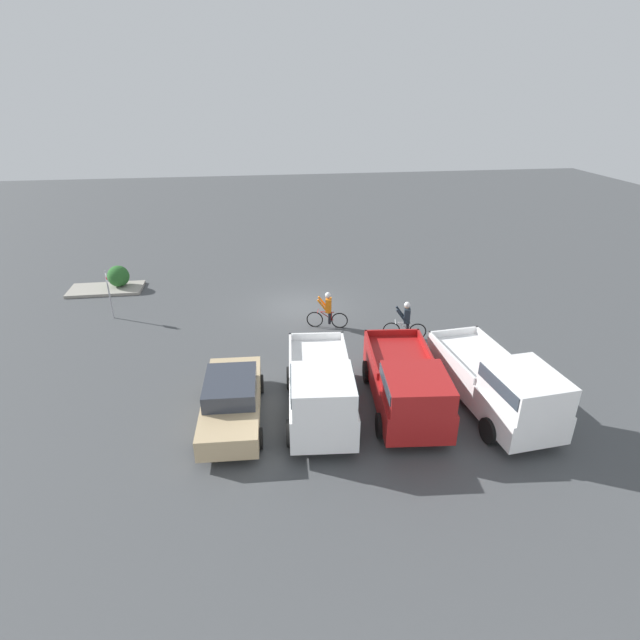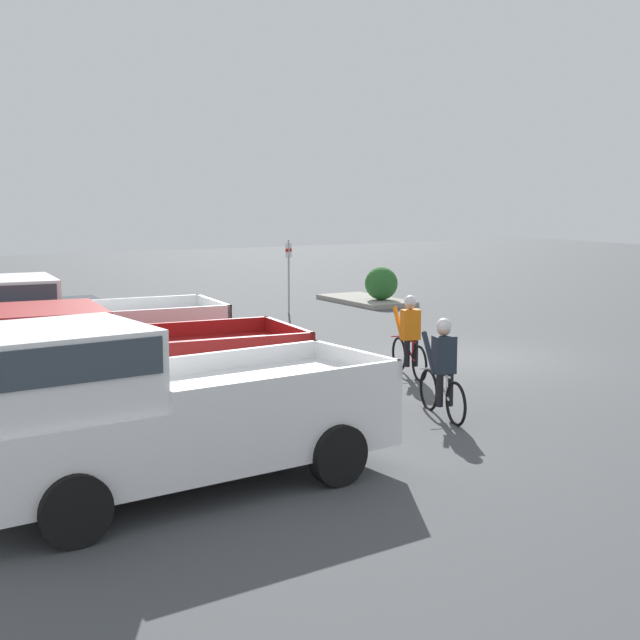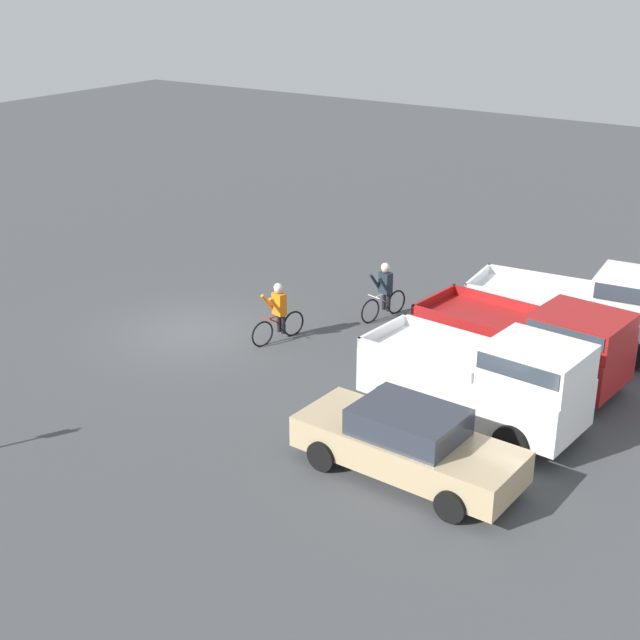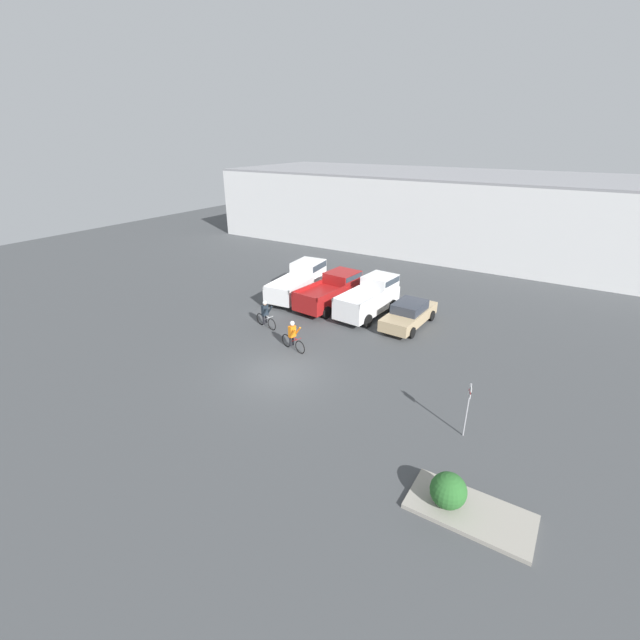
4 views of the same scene
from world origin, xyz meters
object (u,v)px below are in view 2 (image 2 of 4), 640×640
(sedan_0, at_px, (51,337))
(cyclist_0, at_px, (410,335))
(pickup_truck_2, at_px, (62,337))
(fire_lane_sign, at_px, (289,269))
(pickup_truck_0, at_px, (138,408))
(pickup_truck_1, at_px, (110,369))
(shrub, at_px, (381,283))
(cyclist_1, at_px, (443,367))

(sedan_0, relative_size, cyclist_0, 2.64)
(pickup_truck_2, distance_m, fire_lane_sign, 12.29)
(cyclist_0, bearing_deg, pickup_truck_0, 121.47)
(cyclist_0, bearing_deg, sedan_0, 57.03)
(pickup_truck_1, relative_size, pickup_truck_2, 1.04)
(pickup_truck_0, bearing_deg, pickup_truck_1, -10.47)
(fire_lane_sign, distance_m, shrub, 3.87)
(sedan_0, height_order, cyclist_0, cyclist_0)
(sedan_0, bearing_deg, pickup_truck_0, 173.53)
(cyclist_1, bearing_deg, pickup_truck_2, 49.93)
(fire_lane_sign, bearing_deg, sedan_0, 122.96)
(pickup_truck_2, height_order, cyclist_1, pickup_truck_2)
(pickup_truck_1, xyz_separation_m, cyclist_1, (-1.54, -5.13, -0.23))
(pickup_truck_0, height_order, pickup_truck_1, pickup_truck_0)
(pickup_truck_0, distance_m, cyclist_1, 5.83)
(pickup_truck_0, distance_m, shrub, 19.69)
(pickup_truck_2, height_order, shrub, pickup_truck_2)
(sedan_0, height_order, cyclist_1, cyclist_1)
(pickup_truck_0, xyz_separation_m, shrub, (14.50, -13.32, -0.43))
(pickup_truck_1, distance_m, pickup_truck_2, 2.80)
(pickup_truck_0, relative_size, sedan_0, 1.21)
(cyclist_0, relative_size, cyclist_1, 1.01)
(pickup_truck_2, xyz_separation_m, shrub, (8.82, -12.81, -0.46))
(cyclist_1, bearing_deg, pickup_truck_1, 73.28)
(pickup_truck_1, bearing_deg, cyclist_1, -106.72)
(pickup_truck_1, xyz_separation_m, cyclist_0, (1.52, -6.66, -0.24))
(sedan_0, bearing_deg, cyclist_0, -122.97)
(pickup_truck_1, distance_m, cyclist_1, 5.36)
(sedan_0, distance_m, cyclist_0, 7.43)
(pickup_truck_2, bearing_deg, pickup_truck_1, -179.50)
(sedan_0, height_order, fire_lane_sign, fire_lane_sign)
(sedan_0, xyz_separation_m, fire_lane_sign, (5.56, -8.58, 0.64))
(sedan_0, xyz_separation_m, shrub, (6.05, -12.36, -0.04))
(pickup_truck_2, bearing_deg, pickup_truck_0, 174.88)
(pickup_truck_2, distance_m, cyclist_1, 6.74)
(pickup_truck_0, xyz_separation_m, sedan_0, (8.45, -0.96, -0.39))
(pickup_truck_1, relative_size, fire_lane_sign, 2.31)
(pickup_truck_0, relative_size, shrub, 5.18)
(cyclist_1, relative_size, shrub, 1.61)
(pickup_truck_2, relative_size, sedan_0, 1.08)
(pickup_truck_1, bearing_deg, fire_lane_sign, -38.98)
(cyclist_1, distance_m, shrub, 15.22)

